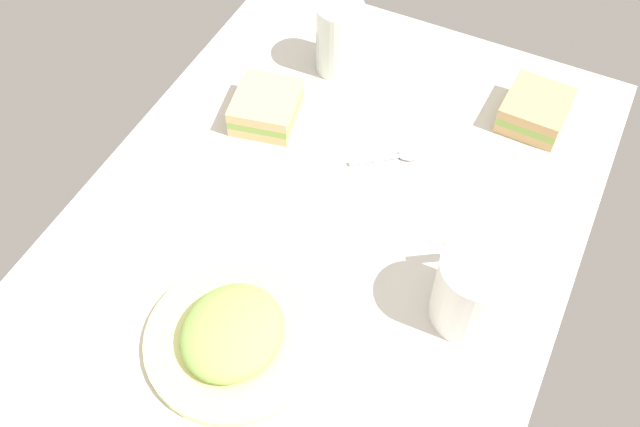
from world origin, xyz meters
The scene contains 8 objects.
tabletop centered at (0.00, 0.00, 1.00)cm, with size 90.00×64.00×2.00cm, color beige.
plate_of_food centered at (19.29, -1.83, 3.68)cm, with size 20.82×20.82×4.91cm.
coffee_mug_black centered at (3.67, 21.33, 7.38)cm, with size 11.30×9.90×10.48cm.
sandwich_main centered at (-30.86, 19.52, 4.20)cm, with size 9.93×9.00×4.40cm.
sandwich_side centered at (-14.36, -15.66, 4.20)cm, with size 11.40×10.64×4.40cm.
glass_of_milk centered at (-28.99, -10.86, 6.95)cm, with size 7.21×7.21×11.43cm.
spoon centered at (-15.61, 4.61, 2.38)cm, with size 7.69×9.39×0.80cm.
paper_napkin centered at (5.14, -15.87, 2.15)cm, with size 16.98×16.98×0.30cm, color white.
Camera 1 is at (49.66, 24.19, 79.40)cm, focal length 40.84 mm.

